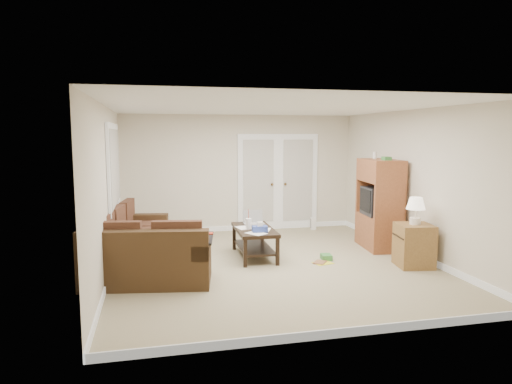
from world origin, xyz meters
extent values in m
plane|color=tan|center=(0.00, 0.00, 0.00)|extent=(5.50, 5.50, 0.00)
cube|color=white|center=(0.00, 0.00, 2.50)|extent=(5.00, 5.50, 0.02)
cube|color=beige|center=(-2.50, 0.00, 1.25)|extent=(0.02, 5.50, 2.50)
cube|color=beige|center=(2.50, 0.00, 1.25)|extent=(0.02, 5.50, 2.50)
cube|color=beige|center=(0.00, 2.75, 1.25)|extent=(5.00, 0.02, 2.50)
cube|color=beige|center=(0.00, -2.75, 1.25)|extent=(5.00, 0.02, 2.50)
cube|color=silver|center=(0.40, 2.72, 1.02)|extent=(0.90, 0.04, 2.13)
cube|color=silver|center=(1.30, 2.72, 1.02)|extent=(0.90, 0.04, 2.13)
cube|color=silver|center=(0.40, 2.69, 1.07)|extent=(0.68, 0.02, 1.80)
cube|color=silver|center=(1.30, 2.69, 1.07)|extent=(0.68, 0.02, 1.80)
cube|color=silver|center=(-2.47, 1.00, 1.55)|extent=(0.04, 1.92, 1.42)
cube|color=silver|center=(-2.44, 1.00, 1.55)|extent=(0.02, 1.74, 1.24)
cube|color=#402C18|center=(-2.18, 0.67, 0.20)|extent=(1.22, 2.33, 0.41)
cube|color=#402C18|center=(-2.50, 0.72, 0.61)|extent=(0.59, 2.23, 0.41)
cube|color=#402C18|center=(-2.02, 1.65, 0.51)|extent=(0.89, 0.37, 0.21)
cube|color=#533121|center=(-2.11, 0.65, 0.46)|extent=(0.92, 2.19, 0.12)
cube|color=#402C18|center=(-1.93, -0.50, 0.20)|extent=(1.85, 1.14, 0.41)
cube|color=#402C18|center=(-1.99, -0.81, 0.61)|extent=(1.75, 0.51, 0.41)
cube|color=#402C18|center=(-1.19, -0.62, 0.51)|extent=(0.37, 0.89, 0.21)
cube|color=#533121|center=(-1.92, -0.42, 0.46)|extent=(1.71, 0.84, 0.12)
cube|color=black|center=(-1.19, -0.62, 0.63)|extent=(0.43, 0.81, 0.03)
cube|color=#AD2612|center=(-1.16, -0.41, 0.65)|extent=(0.32, 0.16, 0.02)
cube|color=black|center=(-0.18, 0.51, 0.47)|extent=(0.64, 1.24, 0.06)
cube|color=black|center=(-0.18, 0.51, 0.17)|extent=(0.55, 1.15, 0.03)
cylinder|color=white|center=(-0.29, 0.45, 0.59)|extent=(0.10, 0.10, 0.18)
cylinder|color=#AD2612|center=(-0.29, 0.45, 0.76)|extent=(0.01, 0.01, 0.16)
cube|color=#2E4396|center=(-0.16, 0.17, 0.55)|extent=(0.25, 0.14, 0.10)
cube|color=white|center=(-0.18, 0.39, 0.51)|extent=(0.42, 0.68, 0.00)
cube|color=brown|center=(2.20, 0.64, 0.31)|extent=(0.67, 1.08, 0.61)
cube|color=brown|center=(2.20, 0.64, 1.43)|extent=(0.67, 1.08, 0.41)
cube|color=black|center=(2.18, 0.64, 0.87)|extent=(0.56, 0.66, 0.51)
cube|color=black|center=(1.93, 0.67, 0.89)|extent=(0.07, 0.53, 0.41)
cube|color=#397E39|center=(2.17, 0.39, 1.66)|extent=(0.14, 0.20, 0.06)
cylinder|color=white|center=(2.23, 0.94, 1.69)|extent=(0.07, 0.07, 0.12)
cube|color=olive|center=(2.16, -0.60, 0.34)|extent=(0.60, 0.60, 0.68)
cylinder|color=white|center=(2.16, -0.60, 0.73)|extent=(0.17, 0.17, 0.10)
cylinder|color=white|center=(2.16, -0.60, 0.86)|extent=(0.03, 0.03, 0.15)
cone|color=white|center=(2.16, -0.60, 1.01)|extent=(0.29, 0.29, 0.19)
cube|color=white|center=(1.58, 2.43, 0.14)|extent=(0.12, 0.10, 0.27)
cube|color=yellow|center=(0.83, -0.12, 0.00)|extent=(0.34, 0.30, 0.01)
cube|color=#397E39|center=(0.96, 0.08, 0.04)|extent=(0.19, 0.24, 0.09)
imported|color=brown|center=(0.72, -0.03, 0.01)|extent=(0.29, 0.30, 0.02)
camera|label=1|loc=(-1.83, -6.91, 2.07)|focal=32.00mm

